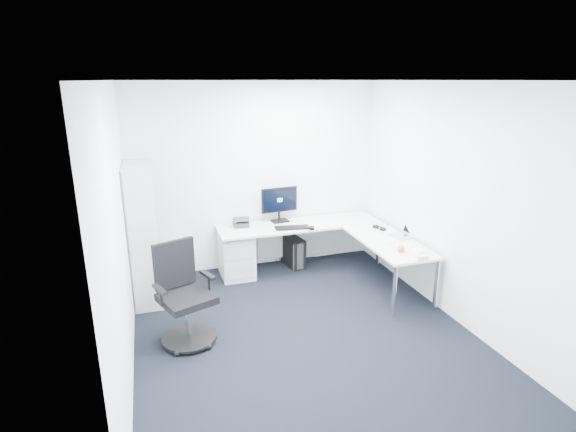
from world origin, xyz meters
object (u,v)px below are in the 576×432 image
object	(u,v)px
bookshelf	(143,233)
task_chair	(186,296)
monitor	(280,204)
l_desk	(307,254)
laptop	(401,229)

from	to	relation	value
bookshelf	task_chair	size ratio (longest dim) A/B	1.60
bookshelf	monitor	size ratio (longest dim) A/B	3.15
l_desk	monitor	xyz separation A→B (m)	(-0.25, 0.52, 0.61)
bookshelf	laptop	bearing A→B (deg)	-11.38
task_chair	laptop	distance (m)	2.94
l_desk	bookshelf	distance (m)	2.24
task_chair	monitor	xyz separation A→B (m)	(1.53, 1.70, 0.42)
l_desk	monitor	bearing A→B (deg)	115.79
task_chair	monitor	bearing A→B (deg)	26.67
laptop	bookshelf	bearing A→B (deg)	161.28
l_desk	task_chair	bearing A→B (deg)	-146.52
laptop	monitor	bearing A→B (deg)	132.71
bookshelf	monitor	distance (m)	1.98
bookshelf	laptop	world-z (taller)	bookshelf
l_desk	laptop	distance (m)	1.33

